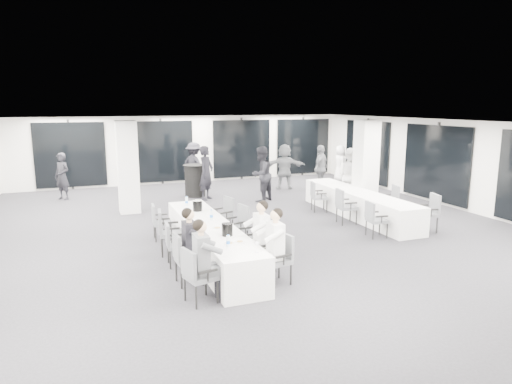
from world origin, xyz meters
TOP-DOWN VIEW (x-y plane):
  - room at (0.89, 1.11)m, footprint 14.04×16.04m
  - column_left at (-2.80, 3.20)m, footprint 0.60×0.60m
  - column_right at (4.20, 1.00)m, footprint 0.60×0.60m
  - banquet_table_main at (-1.59, -1.79)m, footprint 0.90×5.00m
  - banquet_table_side at (3.47, 0.23)m, footprint 0.90×5.00m
  - cocktail_table at (-0.34, 4.92)m, footprint 0.82×0.82m
  - chair_main_left_near at (-2.42, -3.96)m, footprint 0.58×0.61m
  - chair_main_left_second at (-2.42, -3.06)m, footprint 0.51×0.56m
  - chair_main_left_mid at (-2.41, -2.01)m, footprint 0.48×0.53m
  - chair_main_left_fourth at (-2.42, -1.23)m, footprint 0.56×0.61m
  - chair_main_left_far at (-2.41, -0.07)m, footprint 0.47×0.52m
  - chair_main_right_near at (-0.76, -3.63)m, footprint 0.54×0.58m
  - chair_main_right_second at (-0.76, -2.93)m, footprint 0.53×0.57m
  - chair_main_right_mid at (-0.75, -2.21)m, footprint 0.50×0.56m
  - chair_main_right_fourth at (-0.75, -1.23)m, footprint 0.57×0.61m
  - chair_main_right_far at (-0.76, -0.11)m, footprint 0.57×0.60m
  - chair_side_left_near at (2.64, -1.74)m, footprint 0.51×0.55m
  - chair_side_left_mid at (2.63, -0.34)m, footprint 0.55×0.60m
  - chair_side_left_far at (2.64, 1.24)m, footprint 0.57×0.59m
  - chair_side_right_near at (4.30, -1.80)m, footprint 0.60×0.63m
  - chair_side_right_mid at (4.30, -0.20)m, footprint 0.58×0.61m
  - chair_side_right_far at (4.30, 1.36)m, footprint 0.54×0.58m
  - seated_guest_a at (-2.25, -3.94)m, footprint 0.50×0.38m
  - seated_guest_b at (-2.25, -3.06)m, footprint 0.50×0.38m
  - seated_guest_c at (-0.92, -3.64)m, footprint 0.50×0.38m
  - seated_guest_d at (-0.92, -2.94)m, footprint 0.50×0.38m
  - standing_guest_a at (-0.10, 4.21)m, footprint 0.98×0.99m
  - standing_guest_b at (1.57, 3.25)m, footprint 1.20×1.10m
  - standing_guest_c at (0.08, 6.77)m, footprint 1.30×1.46m
  - standing_guest_d at (4.32, 4.08)m, footprint 1.34×1.26m
  - standing_guest_e at (6.20, 5.81)m, footprint 0.66×0.92m
  - standing_guest_f at (3.29, 5.12)m, footprint 1.96×1.36m
  - standing_guest_g at (-4.77, 5.98)m, footprint 0.86×0.86m
  - standing_guest_h at (4.28, 2.00)m, footprint 0.91×1.16m
  - ice_bucket_near at (-1.50, -2.75)m, footprint 0.22×0.22m
  - ice_bucket_far at (-1.55, -0.49)m, footprint 0.23×0.23m
  - water_bottle_a at (-1.70, -3.44)m, footprint 0.07×0.07m
  - water_bottle_b at (-1.47, -1.46)m, footprint 0.07×0.07m
  - water_bottle_c at (-1.66, 0.20)m, footprint 0.07×0.07m
  - plate_a at (-1.63, -3.27)m, footprint 0.20×0.20m
  - plate_b at (-1.41, -3.25)m, footprint 0.19×0.19m
  - plate_c at (-1.54, -2.17)m, footprint 0.21×0.21m
  - wine_glass at (-1.34, -3.94)m, footprint 0.08×0.08m

SIDE VIEW (x-z plane):
  - banquet_table_main at x=-1.59m, z-range 0.00..0.75m
  - banquet_table_side at x=3.47m, z-range 0.00..0.75m
  - chair_main_left_far at x=-2.41m, z-range 0.06..0.95m
  - chair_side_left_near at x=2.64m, z-range 0.06..0.96m
  - chair_main_left_mid at x=-2.41m, z-range 0.06..0.96m
  - chair_main_right_second at x=-0.76m, z-range 0.07..0.99m
  - chair_side_left_far at x=2.64m, z-range 0.07..0.99m
  - chair_main_right_near at x=-0.76m, z-range 0.07..0.99m
  - chair_main_right_far at x=-0.76m, z-range 0.07..1.01m
  - chair_main_left_near at x=-2.42m, z-range 0.07..1.02m
  - chair_side_right_mid at x=4.30m, z-range 0.07..1.02m
  - chair_side_right_far at x=4.30m, z-range 0.07..1.02m
  - chair_main_left_second at x=-2.42m, z-range 0.07..1.03m
  - chair_main_right_fourth at x=-0.75m, z-range 0.07..1.04m
  - chair_main_right_mid at x=-0.75m, z-range 0.07..1.04m
  - chair_side_left_mid at x=2.63m, z-range 0.07..1.05m
  - chair_side_right_near at x=4.30m, z-range 0.07..1.06m
  - chair_main_left_fourth at x=-2.42m, z-range 0.07..1.07m
  - cocktail_table at x=-0.34m, z-range 0.01..1.15m
  - plate_a at x=-1.63m, z-range 0.75..0.78m
  - plate_b at x=-1.41m, z-range 0.75..0.78m
  - plate_c at x=-1.54m, z-range 0.75..0.78m
  - seated_guest_a at x=-2.25m, z-range 0.09..1.53m
  - seated_guest_b at x=-2.25m, z-range 0.09..1.53m
  - seated_guest_c at x=-0.92m, z-range 0.09..1.53m
  - seated_guest_d at x=-0.92m, z-range 0.09..1.53m
  - water_bottle_a at x=-1.70m, z-range 0.75..0.97m
  - water_bottle_c at x=-1.66m, z-range 0.75..0.97m
  - water_bottle_b at x=-1.47m, z-range 0.75..0.98m
  - ice_bucket_near at x=-1.50m, z-range 0.75..1.00m
  - standing_guest_e at x=6.20m, z-range 0.00..1.76m
  - ice_bucket_far at x=-1.55m, z-range 0.75..1.01m
  - wine_glass at x=-1.34m, z-range 0.80..1.01m
  - standing_guest_g at x=-4.77m, z-range 0.00..1.85m
  - standing_guest_f at x=3.29m, z-range 0.00..2.00m
  - standing_guest_d at x=4.32m, z-range 0.00..2.01m
  - standing_guest_c at x=0.08m, z-range 0.00..2.03m
  - standing_guest_h at x=4.28m, z-range 0.00..2.10m
  - standing_guest_a at x=-0.10m, z-range 0.00..2.12m
  - standing_guest_b at x=1.57m, z-range 0.00..2.13m
  - room at x=0.89m, z-range -0.03..2.81m
  - column_left at x=-2.80m, z-range 0.00..2.80m
  - column_right at x=4.20m, z-range 0.00..2.80m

